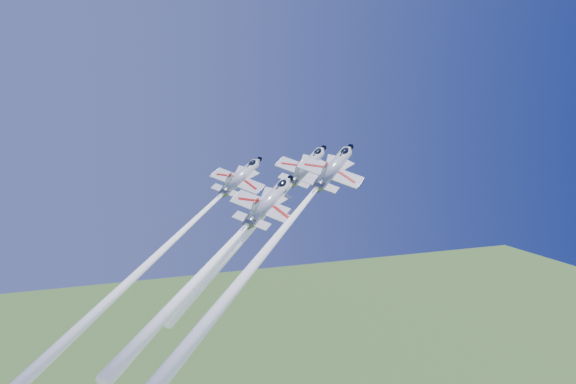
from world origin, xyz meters
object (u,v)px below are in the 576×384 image
object	(u,v)px
jet_left	(170,243)
jet_slot	(225,249)
jet_right	(280,233)
jet_lead	(268,210)

from	to	relation	value
jet_left	jet_slot	world-z (taller)	jet_left
jet_left	jet_right	distance (m)	16.25
jet_left	jet_lead	bearing A→B (deg)	55.94
jet_right	jet_slot	xyz separation A→B (m)	(-6.75, 3.57, -2.42)
jet_left	jet_slot	size ratio (longest dim) A/B	1.43
jet_right	jet_slot	size ratio (longest dim) A/B	1.42
jet_slot	jet_right	bearing A→B (deg)	11.84
jet_lead	jet_left	bearing A→B (deg)	-124.06
jet_lead	jet_right	distance (m)	14.37
jet_left	jet_slot	distance (m)	8.57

